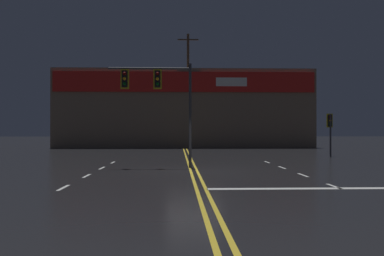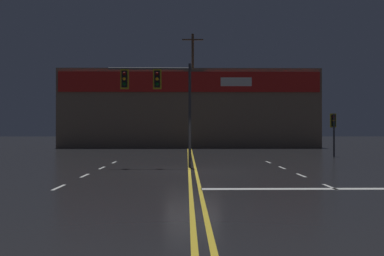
% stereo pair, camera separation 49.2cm
% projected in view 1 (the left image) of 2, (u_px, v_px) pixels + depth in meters
% --- Properties ---
extents(ground_plane, '(200.00, 200.00, 0.00)m').
position_uv_depth(ground_plane, '(194.00, 171.00, 19.60)').
color(ground_plane, black).
extents(road_markings, '(13.43, 60.00, 0.01)m').
position_uv_depth(road_markings, '(214.00, 174.00, 18.57)').
color(road_markings, gold).
rests_on(road_markings, ground).
extents(traffic_signal_median, '(4.16, 0.36, 5.24)m').
position_uv_depth(traffic_signal_median, '(156.00, 88.00, 21.42)').
color(traffic_signal_median, '#38383D').
rests_on(traffic_signal_median, ground).
extents(traffic_signal_corner_northeast, '(0.42, 0.36, 3.06)m').
position_uv_depth(traffic_signal_corner_northeast, '(330.00, 125.00, 30.41)').
color(traffic_signal_corner_northeast, '#38383D').
rests_on(traffic_signal_corner_northeast, ground).
extents(building_backdrop, '(27.46, 10.23, 8.29)m').
position_uv_depth(building_backdrop, '(184.00, 110.00, 48.98)').
color(building_backdrop, '#7A6651').
rests_on(building_backdrop, ground).
extents(utility_pole_row, '(46.85, 0.26, 12.87)m').
position_uv_depth(utility_pole_row, '(187.00, 86.00, 44.54)').
color(utility_pole_row, '#4C3828').
rests_on(utility_pole_row, ground).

